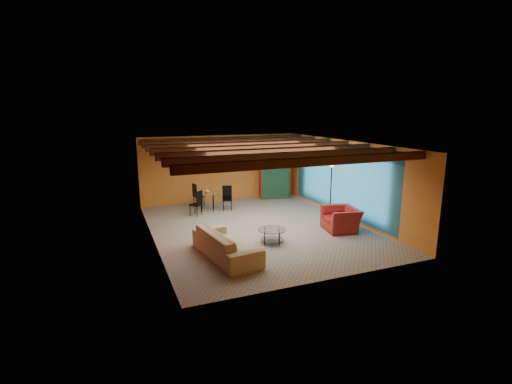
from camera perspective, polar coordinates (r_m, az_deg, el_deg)
name	(u,v)px	position (r m, az deg, el deg)	size (l,w,h in m)	color
room	(257,154)	(11.64, 0.17, 5.74)	(6.52, 8.01, 2.71)	gray
sofa	(226,244)	(9.75, -4.57, -7.86)	(2.41, 0.94, 0.70)	#998963
armchair	(341,219)	(12.05, 12.80, -4.05)	(1.12, 0.98, 0.73)	maroon
coffee_table	(272,236)	(10.73, 2.45, -6.70)	(0.82, 0.82, 0.42)	white
dining_table	(207,199)	(14.11, -7.43, -0.99)	(1.77, 1.77, 0.92)	white
armoire	(273,175)	(15.97, 2.58, 2.64)	(1.13, 0.56, 1.98)	maroon
floor_lamp	(331,191)	(12.97, 11.31, 0.19)	(0.42, 0.42, 2.04)	black
ceiling_fan	(258,155)	(11.54, 0.38, 5.67)	(1.50, 1.50, 0.44)	#472614
painting	(199,163)	(15.10, -8.60, 4.46)	(1.05, 0.03, 0.65)	black
potted_plant	(273,146)	(15.80, 2.62, 7.00)	(0.41, 0.36, 0.46)	#26661E
vase	(207,184)	(13.99, -7.49, 1.22)	(0.18, 0.18, 0.19)	orange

